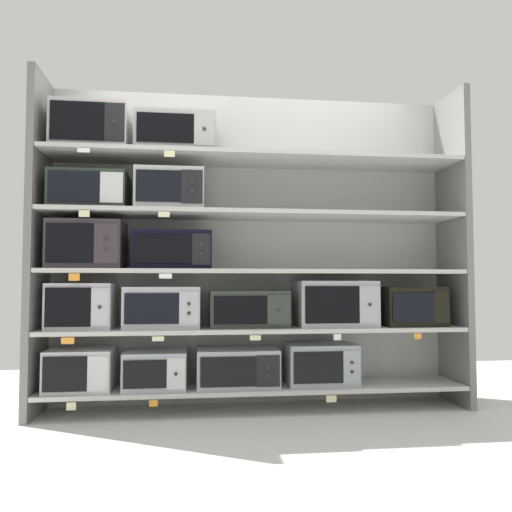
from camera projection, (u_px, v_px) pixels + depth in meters
ground at (279, 457)px, 2.72m from camera, size 7.01×6.00×0.02m
back_panel at (252, 247)px, 4.03m from camera, size 3.21×0.04×2.38m
upright_left at (38, 243)px, 3.59m from camera, size 0.05×0.48×2.38m
upright_right at (454, 247)px, 3.96m from camera, size 0.05×0.48×2.38m
shelf_0 at (256, 387)px, 3.72m from camera, size 3.01×0.48×0.03m
microwave_0 at (82, 369)px, 3.58m from camera, size 0.44×0.42×0.28m
microwave_1 at (156, 369)px, 3.64m from camera, size 0.43×0.44×0.26m
microwave_2 at (237, 367)px, 3.71m from camera, size 0.58×0.41×0.27m
microwave_3 at (320, 364)px, 3.78m from camera, size 0.51×0.36×0.29m
price_tag_0 at (71, 406)px, 3.33m from camera, size 0.06×0.00×0.05m
price_tag_1 at (153, 403)px, 3.39m from camera, size 0.06×0.00×0.04m
price_tag_2 at (331, 399)px, 3.54m from camera, size 0.07×0.00×0.05m
shelf_1 at (256, 329)px, 3.74m from camera, size 3.01×0.48×0.03m
microwave_4 at (82, 306)px, 3.60m from camera, size 0.44×0.38×0.32m
microwave_5 at (162, 307)px, 3.67m from camera, size 0.53×0.36×0.29m
microwave_6 at (249, 309)px, 3.74m from camera, size 0.57×0.34×0.26m
microwave_7 at (334, 304)px, 3.82m from camera, size 0.57×0.40×0.33m
microwave_8 at (410, 306)px, 3.89m from camera, size 0.45×0.38×0.29m
price_tag_3 at (68, 341)px, 3.35m from camera, size 0.08×0.00×0.04m
price_tag_4 at (158, 339)px, 3.42m from camera, size 0.08×0.00×0.03m
price_tag_5 at (255, 338)px, 3.50m from camera, size 0.08×0.00×0.03m
price_tag_6 at (337, 337)px, 3.56m from camera, size 0.05×0.00×0.04m
price_tag_7 at (418, 336)px, 3.64m from camera, size 0.05×0.00×0.04m
shelf_2 at (256, 272)px, 3.77m from camera, size 3.01×0.48×0.03m
microwave_9 at (88, 245)px, 3.63m from camera, size 0.50×0.42×0.33m
microwave_10 at (172, 250)px, 3.70m from camera, size 0.55×0.35×0.27m
price_tag_8 at (74, 277)px, 3.37m from camera, size 0.07×0.00×0.05m
price_tag_9 at (166, 276)px, 3.45m from camera, size 0.09×0.00×0.03m
shelf_3 at (256, 215)px, 3.79m from camera, size 3.01×0.48×0.03m
microwave_11 at (90, 192)px, 3.65m from camera, size 0.52×0.39×0.26m
microwave_12 at (170, 191)px, 3.72m from camera, size 0.48×0.43×0.29m
price_tag_10 at (84, 214)px, 3.40m from camera, size 0.07×0.00×0.05m
price_tag_11 at (164, 214)px, 3.47m from camera, size 0.08×0.00×0.04m
shelf_4 at (256, 159)px, 3.81m from camera, size 3.01×0.48×0.03m
microwave_13 at (92, 129)px, 3.67m from camera, size 0.52×0.37×0.33m
microwave_14 at (176, 135)px, 3.74m from camera, size 0.57×0.35×0.29m
price_tag_12 at (84, 150)px, 3.42m from camera, size 0.08×0.00×0.03m
price_tag_13 at (169, 154)px, 3.49m from camera, size 0.07×0.00×0.04m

